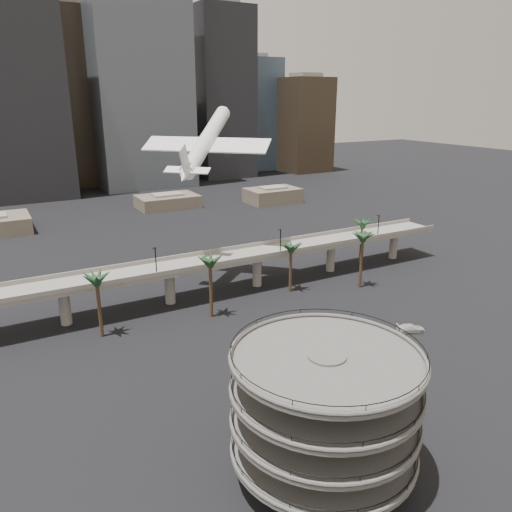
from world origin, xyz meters
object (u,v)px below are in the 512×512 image
car_c (411,328)px  airborne_jet (206,141)px  parking_ramp (325,404)px  car_a (327,351)px  overpass (215,264)px  car_b (368,336)px

car_c → airborne_jet: bearing=48.2°
airborne_jet → parking_ramp: bearing=-149.9°
parking_ramp → car_c: bearing=30.8°
parking_ramp → car_a: 31.30m
parking_ramp → overpass: size_ratio=0.17×
airborne_jet → car_c: 62.82m
car_a → car_b: 10.12m
overpass → car_a: (5.51, -35.48, -6.67)m
parking_ramp → car_c: parking_ramp is taller
car_c → car_a: bearing=113.1°
car_b → airborne_jet: bearing=16.4°
parking_ramp → car_a: (18.51, 23.52, -9.16)m
overpass → airborne_jet: bearing=71.1°
airborne_jet → car_c: size_ratio=5.02×
car_c → overpass: bearing=60.2°
car_a → airborne_jet: bearing=12.2°
overpass → car_b: overpass is taller
car_b → car_c: (9.39, -1.56, 0.01)m
parking_ramp → airborne_jet: (17.51, 72.18, 23.69)m
airborne_jet → car_c: airborne_jet is taller
parking_ramp → car_a: parking_ramp is taller
overpass → car_a: bearing=-81.2°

